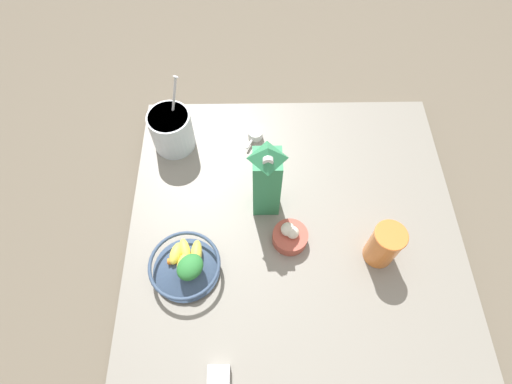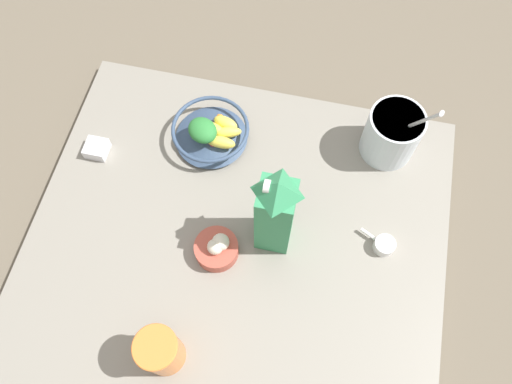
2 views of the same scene
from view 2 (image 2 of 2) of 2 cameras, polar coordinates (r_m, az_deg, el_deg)
name	(u,v)px [view 2 (image 2 of 2)]	position (r m, az deg, el deg)	size (l,w,h in m)	color
ground_plane	(232,266)	(1.19, -2.81, -8.48)	(6.00, 6.00, 0.00)	#665B4C
countertop	(231,264)	(1.18, -2.86, -8.22)	(0.97, 0.97, 0.04)	gray
fruit_bowl	(211,132)	(1.26, -5.14, 6.84)	(0.19, 0.19, 0.09)	#384C6B
milk_carton	(276,213)	(1.04, 2.24, -2.38)	(0.08, 0.08, 0.29)	#338C59
yogurt_tub	(392,133)	(1.25, 15.33, 6.58)	(0.13, 0.14, 0.24)	silver
drinking_cup	(161,351)	(1.06, -10.86, -17.44)	(0.09, 0.09, 0.14)	orange
spice_jar	(97,149)	(1.32, -17.73, 4.72)	(0.05, 0.05, 0.03)	silver
measuring_scoop	(384,245)	(1.19, 14.38, -5.88)	(0.06, 0.08, 0.03)	white
garlic_bowl	(217,248)	(1.14, -4.50, -6.40)	(0.10, 0.10, 0.07)	#B24C3D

